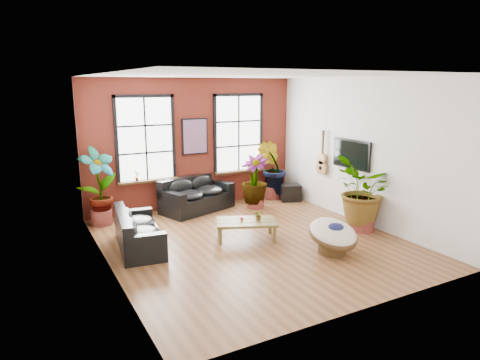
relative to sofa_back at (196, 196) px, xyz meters
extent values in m
cube|color=brown|center=(0.17, -2.81, -0.41)|extent=(6.00, 6.50, 0.02)
cube|color=white|center=(0.17, -2.81, 3.11)|extent=(6.00, 6.50, 0.02)
cube|color=#5D1D16|center=(0.17, 0.45, 1.35)|extent=(6.00, 0.02, 3.50)
cube|color=silver|center=(0.17, -6.07, 1.35)|extent=(6.00, 0.02, 3.50)
cube|color=silver|center=(-2.84, -2.81, 1.35)|extent=(0.02, 6.50, 3.50)
cube|color=silver|center=(3.18, -2.81, 1.35)|extent=(0.02, 6.50, 3.50)
cube|color=white|center=(-1.18, 0.39, 1.55)|extent=(1.40, 0.02, 2.10)
cube|color=#301E0D|center=(-1.18, 0.32, 0.47)|extent=(1.60, 0.22, 0.06)
cube|color=white|center=(1.52, 0.39, 1.55)|extent=(1.40, 0.02, 2.10)
cube|color=#301E0D|center=(1.52, 0.32, 0.47)|extent=(1.60, 0.22, 0.06)
cube|color=black|center=(0.02, -0.06, -0.18)|extent=(2.14, 1.52, 0.44)
cube|color=black|center=(-0.10, 0.28, 0.26)|extent=(1.91, 0.84, 0.45)
cube|color=black|center=(-0.79, -0.33, 0.15)|extent=(0.52, 0.97, 0.23)
cube|color=black|center=(0.83, 0.22, 0.15)|extent=(0.52, 0.97, 0.23)
ellipsoid|color=black|center=(-0.31, -0.22, 0.10)|extent=(1.03, 1.01, 0.25)
ellipsoid|color=black|center=(-0.40, 0.03, 0.26)|extent=(0.85, 0.50, 0.43)
ellipsoid|color=black|center=(0.39, 0.01, 0.10)|extent=(1.03, 1.01, 0.25)
ellipsoid|color=black|center=(0.30, 0.27, 0.26)|extent=(0.85, 0.50, 0.43)
cube|color=black|center=(-2.08, -1.98, -0.21)|extent=(1.07, 2.04, 0.38)
cube|color=black|center=(-2.39, -1.94, 0.17)|extent=(0.46, 1.96, 0.39)
cube|color=black|center=(-2.20, -2.85, 0.08)|extent=(0.83, 0.31, 0.20)
cube|color=black|center=(-1.97, -1.12, 0.08)|extent=(0.83, 0.31, 0.20)
ellipsoid|color=black|center=(-2.09, -2.37, 0.03)|extent=(0.79, 0.94, 0.22)
ellipsoid|color=black|center=(-2.32, -2.34, 0.17)|extent=(0.33, 0.87, 0.37)
ellipsoid|color=black|center=(-1.99, -1.60, 0.03)|extent=(0.79, 0.94, 0.22)
ellipsoid|color=black|center=(-2.22, -1.57, 0.17)|extent=(0.33, 0.87, 0.37)
cube|color=brown|center=(0.12, -2.59, -0.01)|extent=(1.49, 1.19, 0.06)
cube|color=#301E0D|center=(0.07, -2.70, 0.02)|extent=(1.20, 0.52, 0.00)
cube|color=#301E0D|center=(0.17, -2.47, 0.02)|extent=(1.20, 0.52, 0.00)
cube|color=brown|center=(-0.53, -2.64, -0.22)|extent=(0.09, 0.09, 0.36)
cube|color=brown|center=(0.53, -3.09, -0.22)|extent=(0.09, 0.09, 0.36)
cube|color=brown|center=(-0.30, -2.09, -0.22)|extent=(0.09, 0.09, 0.36)
cube|color=brown|center=(0.76, -2.54, -0.22)|extent=(0.09, 0.09, 0.36)
cylinder|color=#BD2F3E|center=(0.05, -2.51, 0.06)|extent=(0.10, 0.10, 0.08)
cylinder|color=#4F371C|center=(1.26, -4.11, -0.29)|extent=(0.59, 0.59, 0.23)
torus|color=#4F371C|center=(1.26, -4.11, -0.02)|extent=(1.02, 1.02, 0.45)
ellipsoid|color=silver|center=(1.26, -4.11, 0.03)|extent=(0.99, 1.04, 0.61)
ellipsoid|color=#151943|center=(1.26, -4.15, 0.15)|extent=(0.39, 0.32, 0.17)
cube|color=black|center=(0.17, 0.38, 1.55)|extent=(0.74, 0.04, 0.98)
cube|color=#0C7F8C|center=(0.17, 0.35, 1.55)|extent=(0.66, 0.02, 0.90)
cube|color=black|center=(3.12, -2.51, 1.25)|extent=(0.06, 1.25, 0.72)
cube|color=black|center=(3.08, -2.51, 1.25)|extent=(0.01, 1.15, 0.62)
cylinder|color=#B27F4C|center=(3.07, -1.46, 0.73)|extent=(0.09, 0.38, 0.38)
cylinder|color=#B27F4C|center=(3.07, -1.46, 0.98)|extent=(0.09, 0.30, 0.30)
cylinder|color=black|center=(3.06, -1.46, 0.73)|extent=(0.09, 0.11, 0.11)
cube|color=#301E0D|center=(3.07, -1.46, 1.35)|extent=(0.04, 0.05, 0.55)
cube|color=#301E0D|center=(3.07, -1.46, 1.67)|extent=(0.06, 0.06, 0.14)
cube|color=black|center=(2.80, -0.39, -0.17)|extent=(0.70, 0.64, 0.48)
cylinder|color=maroon|center=(-2.48, -0.05, -0.22)|extent=(0.63, 0.63, 0.36)
cylinder|color=maroon|center=(2.48, 0.07, -0.22)|extent=(0.60, 0.60, 0.37)
cylinder|color=maroon|center=(2.78, -3.34, -0.19)|extent=(0.61, 0.61, 0.43)
cylinder|color=maroon|center=(1.54, -0.57, -0.24)|extent=(0.49, 0.49, 0.33)
imported|color=#134729|center=(-2.48, -0.03, 0.62)|extent=(1.10, 0.95, 1.76)
imported|color=#134729|center=(2.46, 0.10, 0.52)|extent=(1.09, 1.06, 1.54)
imported|color=#134729|center=(2.76, -3.36, 0.55)|extent=(1.86, 1.89, 1.58)
imported|color=#134729|center=(1.51, -0.54, 0.39)|extent=(1.03, 1.03, 1.31)
imported|color=#134729|center=(0.38, -2.66, 0.12)|extent=(0.24, 0.22, 0.22)
imported|color=#134729|center=(-1.48, 0.32, 0.63)|extent=(0.17, 0.17, 0.27)
imported|color=#134729|center=(1.87, 0.32, 0.63)|extent=(0.19, 0.19, 0.27)
camera|label=1|loc=(-4.21, -10.36, 2.92)|focal=32.00mm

